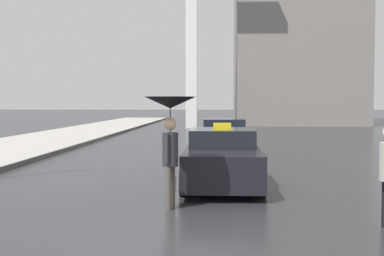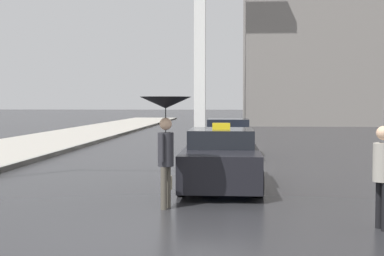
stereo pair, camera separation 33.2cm
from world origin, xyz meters
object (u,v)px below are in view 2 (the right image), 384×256
object	(u,v)px
pedestrian_man	(383,170)
pedestrian_with_umbrella	(166,120)
sedan_red	(228,138)
traffic_light	(2,21)
taxi	(221,159)

from	to	relation	value
pedestrian_man	pedestrian_with_umbrella	bearing A→B (deg)	-122.06
sedan_red	pedestrian_man	world-z (taller)	pedestrian_man
pedestrian_with_umbrella	sedan_red	bearing A→B (deg)	7.44
pedestrian_man	traffic_light	xyz separation A→B (m)	(-8.26, 4.42, 3.16)
taxi	sedan_red	world-z (taller)	taxi
pedestrian_man	traffic_light	size ratio (longest dim) A/B	0.29
sedan_red	pedestrian_with_umbrella	world-z (taller)	pedestrian_with_umbrella
pedestrian_with_umbrella	pedestrian_man	xyz separation A→B (m)	(3.74, -1.51, -0.76)
pedestrian_man	sedan_red	bearing A→B (deg)	-178.09
sedan_red	traffic_light	distance (m)	10.12
taxi	sedan_red	bearing A→B (deg)	-91.09
taxi	traffic_light	xyz separation A→B (m)	(-5.55, 0.00, 3.48)
pedestrian_with_umbrella	traffic_light	size ratio (longest dim) A/B	0.37
pedestrian_with_umbrella	traffic_light	distance (m)	5.89
taxi	pedestrian_man	size ratio (longest dim) A/B	2.74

